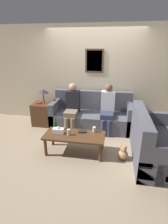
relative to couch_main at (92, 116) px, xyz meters
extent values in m
plane|color=gray|center=(0.00, -0.51, -0.32)|extent=(16.00, 16.00, 0.00)
cube|color=beige|center=(0.00, 0.44, 0.98)|extent=(9.00, 0.06, 2.60)
cube|color=#4C3823|center=(0.00, 0.40, 1.38)|extent=(0.48, 0.02, 0.60)
cube|color=#B7CCB2|center=(0.00, 0.39, 1.38)|extent=(0.40, 0.01, 0.52)
cube|color=#4C4C56|center=(0.00, -0.06, -0.11)|extent=(2.07, 0.84, 0.42)
cube|color=#4C4C56|center=(0.00, 0.26, 0.36)|extent=(2.07, 0.20, 0.52)
cube|color=#4C4C56|center=(-0.97, -0.06, 0.03)|extent=(0.14, 0.84, 0.71)
cube|color=#4C4C56|center=(0.97, -0.06, 0.03)|extent=(0.14, 0.84, 0.71)
cube|color=#4C4C56|center=(1.41, -1.21, -0.11)|extent=(0.84, 1.56, 0.42)
cube|color=#4C4C56|center=(1.09, -1.21, 0.36)|extent=(0.20, 1.56, 0.52)
cube|color=#4C4C56|center=(1.41, -1.92, 0.03)|extent=(0.84, 0.14, 0.71)
cube|color=#4C4C56|center=(1.41, -0.50, 0.03)|extent=(0.84, 0.14, 0.71)
cube|color=#4C2D19|center=(-0.17, -1.28, 0.07)|extent=(1.21, 0.53, 0.04)
cylinder|color=#4C2D19|center=(-0.72, -1.48, -0.14)|extent=(0.06, 0.06, 0.37)
cylinder|color=#4C2D19|center=(0.37, -1.48, -0.14)|extent=(0.06, 0.06, 0.37)
cylinder|color=#4C2D19|center=(-0.72, -1.07, -0.14)|extent=(0.06, 0.06, 0.37)
cylinder|color=#4C2D19|center=(0.37, -1.07, -0.14)|extent=(0.06, 0.06, 0.37)
cube|color=#4C2D19|center=(-1.35, -0.06, -0.02)|extent=(0.50, 0.50, 0.60)
cylinder|color=#262628|center=(-1.29, -0.06, 0.44)|extent=(0.02, 0.02, 0.32)
cone|color=#2D2D33|center=(-1.29, -0.06, 0.63)|extent=(0.29, 0.29, 0.10)
cube|color=#237547|center=(-1.43, -0.08, 0.29)|extent=(0.10, 0.09, 0.02)
cube|color=red|center=(-1.43, -0.08, 0.31)|extent=(0.10, 0.09, 0.02)
cylinder|color=#19421E|center=(-0.62, -1.11, 0.18)|extent=(0.08, 0.08, 0.19)
cylinder|color=#19421E|center=(-0.62, -1.11, 0.32)|extent=(0.03, 0.03, 0.08)
cylinder|color=silver|center=(0.20, -1.09, 0.14)|extent=(0.07, 0.07, 0.11)
cube|color=black|center=(-0.04, -1.15, 0.10)|extent=(0.18, 0.13, 0.03)
cylinder|color=#BCBCC1|center=(-0.28, -1.31, 0.15)|extent=(0.07, 0.07, 0.12)
cube|color=silver|center=(-0.51, -1.26, 0.14)|extent=(0.23, 0.12, 0.10)
sphere|color=white|center=(-0.51, -1.26, 0.21)|extent=(0.05, 0.05, 0.05)
cube|color=#756651|center=(-0.48, -0.28, 0.15)|extent=(0.31, 0.43, 0.14)
cylinder|color=#756651|center=(-0.56, -0.50, -0.11)|extent=(0.11, 0.11, 0.42)
cylinder|color=#756651|center=(-0.40, -0.50, -0.11)|extent=(0.11, 0.11, 0.42)
cube|color=black|center=(-0.48, -0.07, 0.41)|extent=(0.34, 0.22, 0.53)
sphere|color=tan|center=(-0.48, -0.07, 0.77)|extent=(0.20, 0.20, 0.20)
cube|color=#2D334C|center=(0.42, -0.26, 0.15)|extent=(0.31, 0.43, 0.14)
cylinder|color=#2D334C|center=(0.34, -0.48, -0.11)|extent=(0.11, 0.11, 0.42)
cylinder|color=#2D334C|center=(0.49, -0.48, -0.11)|extent=(0.11, 0.11, 0.42)
cube|color=silver|center=(0.42, -0.04, 0.42)|extent=(0.34, 0.22, 0.55)
sphere|color=brown|center=(0.42, -0.04, 0.78)|extent=(0.19, 0.19, 0.19)
sphere|color=#A87A51|center=(0.80, -1.34, -0.23)|extent=(0.19, 0.19, 0.19)
sphere|color=#A87A51|center=(0.80, -1.34, -0.09)|extent=(0.13, 0.13, 0.13)
sphere|color=#A87A51|center=(0.76, -1.34, -0.04)|extent=(0.04, 0.04, 0.04)
sphere|color=#A87A51|center=(0.84, -1.34, -0.04)|extent=(0.04, 0.04, 0.04)
sphere|color=tan|center=(0.80, -1.39, -0.09)|extent=(0.05, 0.05, 0.05)
camera|label=1|loc=(0.55, -4.29, 1.75)|focal=28.00mm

